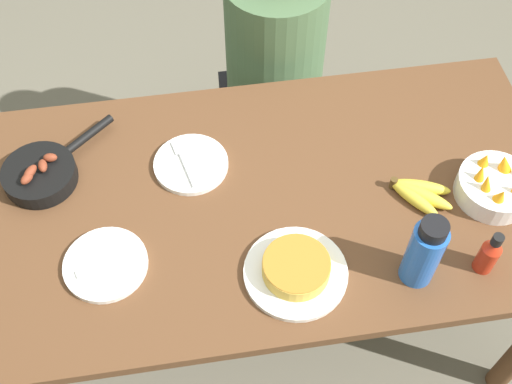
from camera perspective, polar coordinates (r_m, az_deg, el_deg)
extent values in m
plane|color=#666051|center=(2.43, 0.00, -10.95)|extent=(14.00, 14.00, 0.00)
cube|color=brown|center=(1.77, 0.00, -0.88)|extent=(1.71, 0.86, 0.03)
cylinder|color=brown|center=(2.38, -20.69, -1.19)|extent=(0.07, 0.07, 0.74)
cylinder|color=brown|center=(2.48, 17.13, 3.41)|extent=(0.07, 0.07, 0.74)
ellipsoid|color=yellow|center=(1.78, 13.87, -0.57)|extent=(0.12, 0.15, 0.03)
ellipsoid|color=yellow|center=(1.79, 14.45, -0.25)|extent=(0.16, 0.14, 0.04)
ellipsoid|color=yellow|center=(1.81, 14.41, 0.43)|extent=(0.17, 0.09, 0.04)
cylinder|color=#4C3819|center=(1.80, 12.11, 0.77)|extent=(0.02, 0.02, 0.04)
cylinder|color=black|center=(1.88, -18.48, 1.04)|extent=(0.20, 0.20, 0.01)
cylinder|color=black|center=(1.86, -18.68, 1.51)|extent=(0.20, 0.20, 0.04)
cylinder|color=black|center=(1.91, -14.58, 4.99)|extent=(0.14, 0.13, 0.02)
ellipsoid|color=brown|center=(1.83, -18.43, 2.23)|extent=(0.03, 0.04, 0.03)
ellipsoid|color=brown|center=(1.82, -19.44, 1.68)|extent=(0.05, 0.06, 0.03)
ellipsoid|color=brown|center=(1.84, -17.83, 2.93)|extent=(0.04, 0.03, 0.03)
ellipsoid|color=brown|center=(1.82, -19.70, 1.14)|extent=(0.04, 0.05, 0.02)
cylinder|color=white|center=(1.63, 3.54, -7.19)|extent=(0.26, 0.26, 0.02)
cylinder|color=gold|center=(1.60, 3.59, -6.70)|extent=(0.17, 0.17, 0.04)
cylinder|color=#AB7427|center=(1.58, 3.64, -6.31)|extent=(0.17, 0.17, 0.00)
cylinder|color=white|center=(1.68, -13.22, -6.28)|extent=(0.22, 0.22, 0.02)
cylinder|color=silver|center=(1.67, -12.57, -5.92)|extent=(0.11, 0.04, 0.01)
cube|color=silver|center=(1.67, -15.02, -6.86)|extent=(0.05, 0.03, 0.00)
cylinder|color=white|center=(1.82, -5.80, 2.48)|extent=(0.21, 0.21, 0.02)
cylinder|color=silver|center=(1.80, -6.20, 1.94)|extent=(0.03, 0.12, 0.01)
cube|color=silver|center=(1.85, -7.03, 3.92)|extent=(0.03, 0.05, 0.00)
cylinder|color=white|center=(1.85, 20.42, 0.39)|extent=(0.21, 0.21, 0.06)
cone|color=orange|center=(1.84, 21.20, 2.40)|extent=(0.07, 0.06, 0.06)
cone|color=orange|center=(1.84, 19.68, 2.69)|extent=(0.05, 0.04, 0.05)
cone|color=orange|center=(1.80, 19.36, 1.61)|extent=(0.04, 0.05, 0.05)
cone|color=orange|center=(1.78, 19.83, 0.78)|extent=(0.04, 0.05, 0.06)
cone|color=orange|center=(1.78, 20.93, -0.34)|extent=(0.05, 0.05, 0.05)
cylinder|color=blue|center=(1.60, 14.63, -5.40)|extent=(0.08, 0.08, 0.20)
cylinder|color=black|center=(1.50, 15.54, -3.22)|extent=(0.07, 0.07, 0.03)
cylinder|color=#B72814|center=(1.70, 19.83, -5.52)|extent=(0.05, 0.05, 0.09)
cone|color=#B72814|center=(1.66, 20.39, -4.52)|extent=(0.05, 0.05, 0.03)
cylinder|color=black|center=(1.63, 20.67, -4.02)|extent=(0.03, 0.03, 0.03)
cube|color=black|center=(2.61, 1.46, 4.77)|extent=(0.38, 0.38, 0.44)
cylinder|color=#476642|center=(2.25, 1.73, 12.72)|extent=(0.34, 0.34, 0.54)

